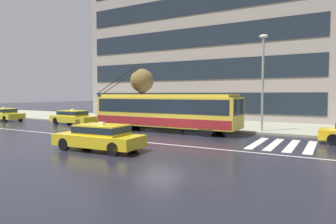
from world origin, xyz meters
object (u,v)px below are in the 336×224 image
Objects in this scene: street_lamp at (263,74)px; pedestrian_at_shelter at (184,107)px; trolleybus at (165,111)px; pedestrian_approaching_curb at (139,107)px; taxi_oncoming_near at (100,136)px; taxi_far_behind at (4,114)px; taxi_queued_behind_bus at (73,117)px; bus_shelter at (164,102)px; street_tree_bare at (142,81)px.

pedestrian_at_shelter is at bearing 176.83° from street_lamp.
trolleybus is 1.77× the size of street_lamp.
taxi_oncoming_near is at bearing -64.36° from pedestrian_approaching_curb.
pedestrian_at_shelter reaches higher than taxi_far_behind.
taxi_far_behind is (-19.06, -0.50, -0.81)m from trolleybus.
bus_shelter reaches higher than taxi_queued_behind_bus.
bus_shelter reaches higher than taxi_oncoming_near.
taxi_oncoming_near is at bearing -116.80° from street_lamp.
street_tree_bare is at bearing 171.70° from bus_shelter.
street_tree_bare is (-4.46, 0.42, 2.20)m from pedestrian_at_shelter.
street_lamp is at bearing 7.09° from taxi_far_behind.
street_tree_bare is (14.64, 3.94, 3.21)m from taxi_far_behind.
taxi_queued_behind_bus is (-9.71, 0.17, -0.81)m from trolleybus.
taxi_far_behind is at bearing -169.55° from pedestrian_at_shelter.
bus_shelter is at bearing 11.70° from taxi_far_behind.
pedestrian_approaching_curb is (-4.14, -0.52, -0.09)m from pedestrian_at_shelter.
street_lamp is (5.44, 10.76, 3.44)m from taxi_oncoming_near.
taxi_oncoming_near is 0.97× the size of taxi_queued_behind_bus.
pedestrian_at_shelter is 4.99m from street_tree_bare.
pedestrian_at_shelter is 6.84m from street_lamp.
taxi_oncoming_near is (0.98, -8.10, -0.81)m from trolleybus.
trolleybus is 2.64× the size of taxi_far_behind.
taxi_oncoming_near is 11.79m from pedestrian_approaching_curb.
street_lamp is 10.87m from street_tree_bare.
street_tree_bare is (-0.31, 0.94, 2.29)m from pedestrian_approaching_curb.
trolleybus is 3.61m from bus_shelter.
street_tree_bare reaches higher than bus_shelter.
street_tree_bare is (5.29, 3.27, 3.21)m from taxi_queued_behind_bus.
taxi_queued_behind_bus is at bearing -163.70° from pedestrian_at_shelter.
pedestrian_approaching_curb is at bearing 115.64° from taxi_oncoming_near.
street_tree_bare reaches higher than taxi_queued_behind_bus.
bus_shelter is 1.89× the size of pedestrian_at_shelter.
bus_shelter reaches higher than taxi_far_behind.
taxi_far_behind is 2.37× the size of pedestrian_approaching_curb.
pedestrian_at_shelter is (0.03, 3.02, 0.20)m from trolleybus.
pedestrian_at_shelter is at bearing 10.45° from taxi_far_behind.
street_lamp reaches higher than pedestrian_approaching_curb.
taxi_far_behind is 17.63m from bus_shelter.
pedestrian_at_shelter is at bearing 94.84° from taxi_oncoming_near.
taxi_oncoming_near is 1.19× the size of bus_shelter.
street_tree_bare is at bearing 175.91° from street_lamp.
taxi_queued_behind_bus is 16.67m from street_lamp.
taxi_oncoming_near is at bearing -37.73° from taxi_queued_behind_bus.
street_lamp is at bearing 8.80° from taxi_queued_behind_bus.
pedestrian_at_shelter reaches higher than pedestrian_approaching_curb.
bus_shelter is 1.91m from pedestrian_at_shelter.
bus_shelter is (7.86, 2.89, 1.32)m from taxi_queued_behind_bus.
trolleybus is 19.08m from taxi_far_behind.
street_tree_bare is at bearing 115.07° from taxi_oncoming_near.
trolleybus is at bearing -90.66° from pedestrian_at_shelter.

